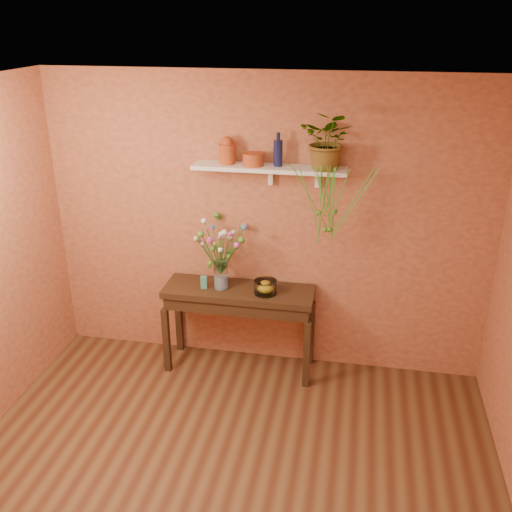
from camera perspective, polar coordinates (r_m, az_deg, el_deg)
room at (r=3.39m, az=-4.94°, el=-8.57°), size 4.04×4.04×2.70m
sideboard at (r=5.24m, az=-1.70°, el=-4.43°), size 1.36×0.44×0.83m
wall_shelf at (r=4.86m, az=1.43°, el=8.67°), size 1.30×0.24×0.19m
terracotta_jug at (r=4.92m, az=-2.90°, el=10.40°), size 0.17×0.17×0.23m
terracotta_pot at (r=4.85m, az=-0.28°, el=9.56°), size 0.22×0.22×0.11m
blue_bottle at (r=4.83m, az=2.20°, el=10.23°), size 0.09×0.09×0.28m
spider_plant at (r=4.72m, az=7.24°, el=11.29°), size 0.52×0.49×0.47m
plant_fronds at (r=4.70m, az=7.16°, el=4.68°), size 0.69×0.33×0.69m
glass_vase at (r=5.16m, az=-3.50°, el=-2.08°), size 0.12×0.12×0.26m
bouquet at (r=5.02m, az=-3.48°, el=1.61°), size 0.47×0.54×0.52m
glass_bowl at (r=5.08m, az=0.94°, el=-3.14°), size 0.20×0.20×0.12m
lemon at (r=5.10m, az=0.94°, el=-3.14°), size 0.08×0.08×0.08m
carton at (r=5.20m, az=-5.20°, el=-2.61°), size 0.06×0.05×0.11m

